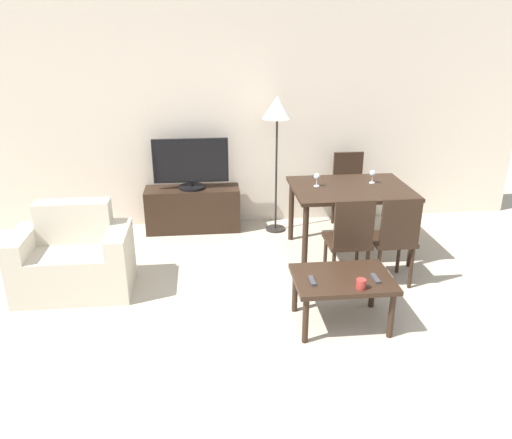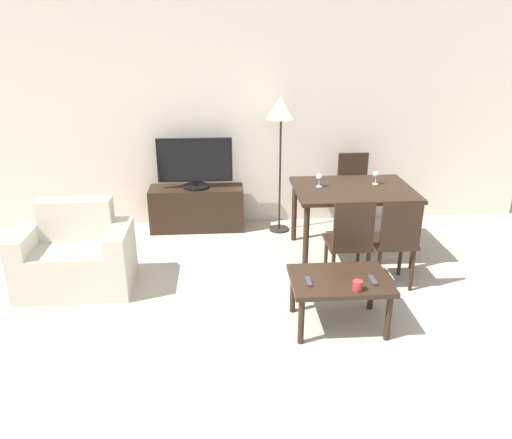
{
  "view_description": "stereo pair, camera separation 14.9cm",
  "coord_description": "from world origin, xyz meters",
  "px_view_note": "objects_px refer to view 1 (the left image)",
  "views": [
    {
      "loc": [
        -0.45,
        -2.76,
        2.38
      ],
      "look_at": [
        0.01,
        1.63,
        0.65
      ],
      "focal_mm": 35.0,
      "sensor_mm": 36.0,
      "label": 1
    },
    {
      "loc": [
        -0.3,
        -2.77,
        2.38
      ],
      "look_at": [
        0.01,
        1.63,
        0.65
      ],
      "focal_mm": 35.0,
      "sensor_mm": 36.0,
      "label": 2
    }
  ],
  "objects_px": {
    "remote_primary": "(312,281)",
    "wine_glass_center": "(317,177)",
    "tv_stand": "(193,209)",
    "floor_lamp": "(277,115)",
    "armchair": "(74,261)",
    "coffee_table": "(342,283)",
    "dining_table": "(350,195)",
    "dining_chair_near_right": "(395,236)",
    "cup_white_near": "(361,284)",
    "tv": "(191,164)",
    "wine_glass_left": "(373,174)",
    "dining_chair_near": "(350,238)",
    "remote_secondary": "(375,278)",
    "dining_chair_far": "(349,186)"
  },
  "relations": [
    {
      "from": "dining_table",
      "to": "wine_glass_center",
      "type": "relative_size",
      "value": 8.55
    },
    {
      "from": "dining_chair_near_right",
      "to": "cup_white_near",
      "type": "relative_size",
      "value": 11.4
    },
    {
      "from": "dining_chair_far",
      "to": "coffee_table",
      "type": "bearing_deg",
      "value": -106.98
    },
    {
      "from": "dining_table",
      "to": "wine_glass_left",
      "type": "relative_size",
      "value": 8.55
    },
    {
      "from": "coffee_table",
      "to": "cup_white_near",
      "type": "distance_m",
      "value": 0.24
    },
    {
      "from": "dining_chair_near_right",
      "to": "floor_lamp",
      "type": "bearing_deg",
      "value": 121.41
    },
    {
      "from": "wine_glass_center",
      "to": "dining_chair_near_right",
      "type": "bearing_deg",
      "value": -55.38
    },
    {
      "from": "armchair",
      "to": "floor_lamp",
      "type": "xyz_separation_m",
      "value": [
        2.1,
        1.3,
        1.1
      ]
    },
    {
      "from": "remote_secondary",
      "to": "armchair",
      "type": "bearing_deg",
      "value": 161.03
    },
    {
      "from": "armchair",
      "to": "remote_primary",
      "type": "distance_m",
      "value": 2.26
    },
    {
      "from": "tv",
      "to": "dining_table",
      "type": "relative_size",
      "value": 0.71
    },
    {
      "from": "remote_secondary",
      "to": "cup_white_near",
      "type": "relative_size",
      "value": 1.85
    },
    {
      "from": "dining_chair_near_right",
      "to": "cup_white_near",
      "type": "bearing_deg",
      "value": -125.1
    },
    {
      "from": "dining_chair_far",
      "to": "dining_chair_near",
      "type": "bearing_deg",
      "value": -105.63
    },
    {
      "from": "remote_primary",
      "to": "wine_glass_center",
      "type": "xyz_separation_m",
      "value": [
        0.36,
        1.52,
        0.41
      ]
    },
    {
      "from": "dining_chair_near_right",
      "to": "wine_glass_left",
      "type": "xyz_separation_m",
      "value": [
        0.05,
        0.89,
        0.35
      ]
    },
    {
      "from": "dining_chair_near_right",
      "to": "remote_secondary",
      "type": "bearing_deg",
      "value": -121.01
    },
    {
      "from": "tv",
      "to": "dining_chair_near",
      "type": "distance_m",
      "value": 2.23
    },
    {
      "from": "tv_stand",
      "to": "wine_glass_center",
      "type": "xyz_separation_m",
      "value": [
        1.35,
        -0.79,
        0.6
      ]
    },
    {
      "from": "armchair",
      "to": "wine_glass_left",
      "type": "distance_m",
      "value": 3.19
    },
    {
      "from": "dining_chair_near_right",
      "to": "remote_primary",
      "type": "relative_size",
      "value": 6.15
    },
    {
      "from": "wine_glass_left",
      "to": "wine_glass_center",
      "type": "bearing_deg",
      "value": -175.12
    },
    {
      "from": "dining_chair_far",
      "to": "cup_white_near",
      "type": "relative_size",
      "value": 11.4
    },
    {
      "from": "armchair",
      "to": "coffee_table",
      "type": "distance_m",
      "value": 2.49
    },
    {
      "from": "coffee_table",
      "to": "remote_primary",
      "type": "height_order",
      "value": "remote_primary"
    },
    {
      "from": "remote_primary",
      "to": "wine_glass_center",
      "type": "height_order",
      "value": "wine_glass_center"
    },
    {
      "from": "coffee_table",
      "to": "dining_chair_far",
      "type": "bearing_deg",
      "value": 73.02
    },
    {
      "from": "armchair",
      "to": "remote_primary",
      "type": "bearing_deg",
      "value": -22.93
    },
    {
      "from": "dining_chair_far",
      "to": "cup_white_near",
      "type": "distance_m",
      "value": 2.45
    },
    {
      "from": "tv",
      "to": "floor_lamp",
      "type": "height_order",
      "value": "floor_lamp"
    },
    {
      "from": "coffee_table",
      "to": "remote_secondary",
      "type": "height_order",
      "value": "remote_secondary"
    },
    {
      "from": "remote_secondary",
      "to": "floor_lamp",
      "type": "bearing_deg",
      "value": 102.96
    },
    {
      "from": "tv_stand",
      "to": "wine_glass_left",
      "type": "height_order",
      "value": "wine_glass_left"
    },
    {
      "from": "coffee_table",
      "to": "remote_primary",
      "type": "relative_size",
      "value": 5.41
    },
    {
      "from": "dining_chair_near_right",
      "to": "remote_primary",
      "type": "height_order",
      "value": "dining_chair_near_right"
    },
    {
      "from": "armchair",
      "to": "floor_lamp",
      "type": "height_order",
      "value": "floor_lamp"
    },
    {
      "from": "tv_stand",
      "to": "floor_lamp",
      "type": "bearing_deg",
      "value": -6.72
    },
    {
      "from": "dining_chair_far",
      "to": "remote_primary",
      "type": "relative_size",
      "value": 6.15
    },
    {
      "from": "tv",
      "to": "remote_primary",
      "type": "distance_m",
      "value": 2.53
    },
    {
      "from": "tv",
      "to": "dining_table",
      "type": "height_order",
      "value": "tv"
    },
    {
      "from": "tv_stand",
      "to": "dining_chair_near",
      "type": "xyz_separation_m",
      "value": [
        1.49,
        -1.63,
        0.25
      ]
    },
    {
      "from": "wine_glass_center",
      "to": "dining_table",
      "type": "bearing_deg",
      "value": -9.29
    },
    {
      "from": "dining_table",
      "to": "wine_glass_left",
      "type": "height_order",
      "value": "wine_glass_left"
    },
    {
      "from": "remote_primary",
      "to": "wine_glass_left",
      "type": "xyz_separation_m",
      "value": [
        0.98,
        1.57,
        0.41
      ]
    },
    {
      "from": "tv",
      "to": "dining_chair_near_right",
      "type": "bearing_deg",
      "value": -40.09
    },
    {
      "from": "tv",
      "to": "dining_chair_near_right",
      "type": "distance_m",
      "value": 2.54
    },
    {
      "from": "coffee_table",
      "to": "wine_glass_center",
      "type": "relative_size",
      "value": 5.56
    },
    {
      "from": "wine_glass_center",
      "to": "coffee_table",
      "type": "bearing_deg",
      "value": -93.34
    },
    {
      "from": "dining_table",
      "to": "dining_chair_far",
      "type": "relative_size",
      "value": 1.35
    },
    {
      "from": "tv_stand",
      "to": "floor_lamp",
      "type": "relative_size",
      "value": 0.7
    }
  ]
}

